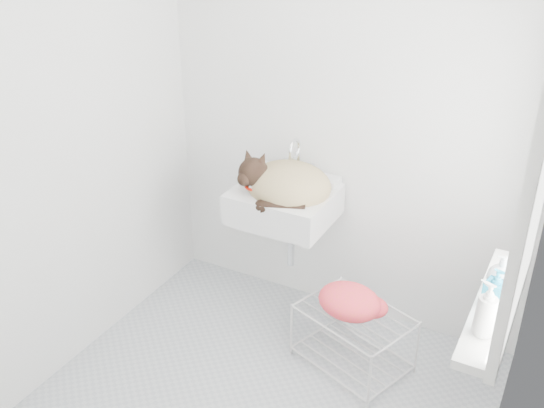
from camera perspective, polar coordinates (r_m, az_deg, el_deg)
The scene contains 15 objects.
floor at distance 3.35m, azimuth -1.09°, elevation -17.83°, with size 2.20×2.00×0.02m, color #ABB0B5.
back_wall at distance 3.47m, azimuth 6.84°, elevation 8.08°, with size 2.20×0.02×2.50m, color white.
right_wall at distance 2.35m, azimuth 22.81°, elevation -3.57°, with size 0.02×2.00×2.50m, color white.
left_wall at distance 3.27m, azimuth -18.49°, elevation 5.65°, with size 0.02×2.00×2.50m, color white.
window_glass at distance 2.49m, azimuth 23.47°, elevation 0.60°, with size 0.01×0.80×1.00m, color white.
window_frame at distance 2.49m, azimuth 23.13°, elevation 0.67°, with size 0.04×0.90×1.10m, color white.
windowsill at distance 2.74m, azimuth 19.94°, elevation -8.84°, with size 0.16×0.88×0.04m, color white.
sink at distance 3.49m, azimuth 1.13°, elevation 1.31°, with size 0.56×0.48×0.22m, color white.
faucet at distance 3.58m, azimuth 2.46°, elevation 4.43°, with size 0.20×0.14×0.20m, color silver, non-canonical shape.
cat at distance 3.46m, azimuth 1.15°, elevation 1.78°, with size 0.52×0.44×0.32m.
wire_rack at distance 3.51m, azimuth 7.47°, elevation -12.43°, with size 0.57×0.40×0.34m, color silver.
towel at distance 3.37m, azimuth 7.12°, elevation -9.52°, with size 0.35×0.25×0.15m, color #D86900.
bottle_a at distance 2.54m, azimuth 18.84°, elevation -11.29°, with size 0.07×0.07×0.19m, color silver.
bottle_b at distance 2.70m, azimuth 19.64°, elevation -8.93°, with size 0.08×0.08×0.18m, color #146D8E.
bottle_c at distance 2.83m, azimuth 20.21°, elevation -7.23°, with size 0.12×0.12×0.15m, color silver.
Camera 1 is at (1.17, -2.07, 2.36)m, focal length 40.76 mm.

